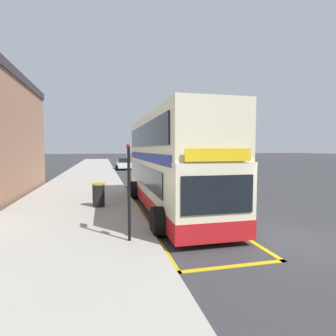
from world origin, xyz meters
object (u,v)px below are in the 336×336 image
at_px(double_decker_bus, 170,166).
at_px(bus_stop_sign, 129,185).
at_px(parked_car_white_far, 124,164).
at_px(litter_bin, 99,195).

height_order(double_decker_bus, bus_stop_sign, double_decker_bus).
bearing_deg(parked_car_white_far, litter_bin, -99.27).
distance_m(double_decker_bus, litter_bin, 3.65).
distance_m(double_decker_bus, parked_car_white_far, 25.83).
xyz_separation_m(double_decker_bus, litter_bin, (-3.33, 0.61, -1.36)).
height_order(double_decker_bus, litter_bin, double_decker_bus).
relative_size(bus_stop_sign, parked_car_white_far, 0.69).
relative_size(bus_stop_sign, litter_bin, 2.58).
bearing_deg(bus_stop_sign, litter_bin, 100.41).
xyz_separation_m(bus_stop_sign, parked_car_white_far, (2.18, 30.35, -1.02)).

